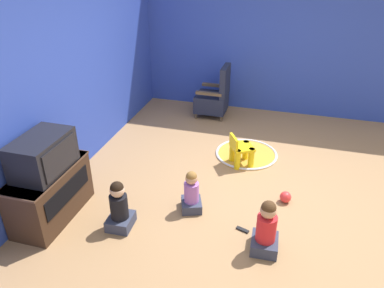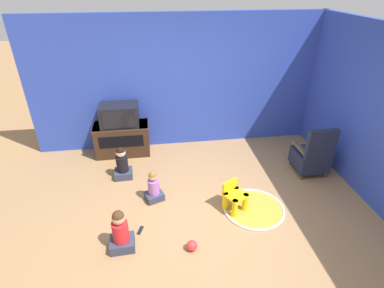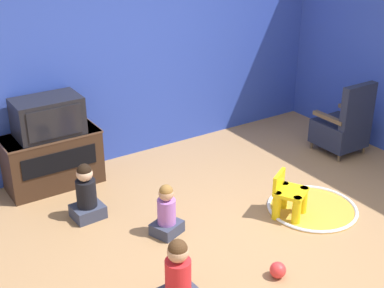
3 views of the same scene
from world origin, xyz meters
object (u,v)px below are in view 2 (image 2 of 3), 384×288
(child_watching_right, at_px, (154,188))
(remote_control, at_px, (140,230))
(yellow_kid_chair, at_px, (235,198))
(child_watching_left, at_px, (122,165))
(child_watching_center, at_px, (121,233))
(television, at_px, (119,115))
(black_armchair, at_px, (312,156))
(tv_cabinet, at_px, (123,139))
(toy_ball, at_px, (192,246))

(child_watching_right, relative_size, remote_control, 3.43)
(yellow_kid_chair, xyz_separation_m, child_watching_left, (-1.73, 1.09, 0.05))
(child_watching_center, xyz_separation_m, remote_control, (0.23, 0.26, -0.26))
(television, distance_m, black_armchair, 3.61)
(black_armchair, bearing_deg, yellow_kid_chair, 25.42)
(tv_cabinet, height_order, yellow_kid_chair, tv_cabinet)
(television, distance_m, child_watching_right, 1.74)
(yellow_kid_chair, bearing_deg, black_armchair, -4.23)
(television, relative_size, yellow_kid_chair, 1.54)
(yellow_kid_chair, distance_m, child_watching_center, 1.74)
(child_watching_center, relative_size, child_watching_right, 1.17)
(black_armchair, height_order, child_watching_right, black_armchair)
(tv_cabinet, relative_size, television, 1.49)
(black_armchair, bearing_deg, tv_cabinet, -19.08)
(yellow_kid_chair, height_order, toy_ball, yellow_kid_chair)
(remote_control, bearing_deg, child_watching_right, 0.82)
(black_armchair, distance_m, child_watching_center, 3.51)
(television, xyz_separation_m, child_watching_right, (0.57, -1.52, -0.61))
(yellow_kid_chair, xyz_separation_m, toy_ball, (-0.75, -0.70, -0.14))
(tv_cabinet, height_order, child_watching_right, tv_cabinet)
(black_armchair, height_order, yellow_kid_chair, black_armchair)
(black_armchair, relative_size, yellow_kid_chair, 2.07)
(child_watching_left, height_order, child_watching_right, child_watching_left)
(black_armchair, distance_m, remote_control, 3.23)
(yellow_kid_chair, bearing_deg, toy_ball, -166.83)
(child_watching_right, height_order, toy_ball, child_watching_right)
(black_armchair, distance_m, toy_ball, 2.79)
(child_watching_left, height_order, child_watching_center, child_watching_center)
(black_armchair, distance_m, yellow_kid_chair, 1.79)
(child_watching_left, distance_m, toy_ball, 2.05)
(television, relative_size, remote_control, 4.57)
(toy_ball, bearing_deg, child_watching_right, 112.66)
(black_armchair, bearing_deg, toy_ball, 31.76)
(toy_ball, bearing_deg, child_watching_left, 118.80)
(child_watching_right, distance_m, toy_ball, 1.20)
(child_watching_left, bearing_deg, tv_cabinet, 89.98)
(black_armchair, xyz_separation_m, yellow_kid_chair, (-1.61, -0.76, -0.15))
(child_watching_left, height_order, remote_control, child_watching_left)
(tv_cabinet, relative_size, toy_ball, 7.41)
(television, bearing_deg, toy_ball, -68.65)
(tv_cabinet, height_order, remote_control, tv_cabinet)
(child_watching_center, xyz_separation_m, child_watching_right, (0.45, 0.93, -0.04))
(black_armchair, height_order, child_watching_center, black_armchair)
(black_armchair, bearing_deg, television, -18.90)
(toy_ball, distance_m, remote_control, 0.80)
(toy_ball, xyz_separation_m, remote_control, (-0.68, 0.43, -0.06))
(tv_cabinet, distance_m, child_watching_center, 2.47)
(black_armchair, xyz_separation_m, toy_ball, (-2.36, -1.46, -0.29))
(child_watching_center, distance_m, remote_control, 0.43)
(child_watching_center, bearing_deg, yellow_kid_chair, 14.97)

